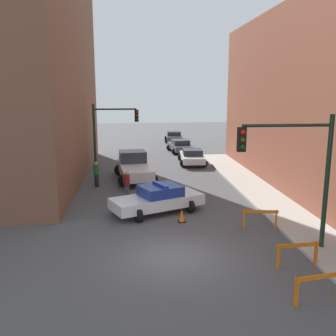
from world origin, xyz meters
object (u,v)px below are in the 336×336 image
(traffic_light_near, at_px, (299,162))
(parked_car_mid, at_px, (180,146))
(parked_car_near, at_px, (192,156))
(parked_car_far, at_px, (174,136))
(police_car, at_px, (158,199))
(pedestrian_crossing, at_px, (127,185))
(pedestrian_corner, at_px, (96,174))
(barrier_mid, at_px, (298,251))
(white_truck, at_px, (134,167))
(barrier_front, at_px, (318,284))
(barrier_back, at_px, (260,216))
(traffic_light_far, at_px, (109,128))
(traffic_cone, at_px, (182,215))

(traffic_light_near, distance_m, parked_car_mid, 24.29)
(parked_car_near, height_order, parked_car_far, same)
(police_car, distance_m, pedestrian_crossing, 3.06)
(parked_car_far, distance_m, pedestrian_crossing, 24.72)
(traffic_light_near, distance_m, pedestrian_corner, 14.05)
(barrier_mid, bearing_deg, white_truck, 112.12)
(pedestrian_corner, bearing_deg, police_car, 30.70)
(parked_car_near, distance_m, parked_car_mid, 6.29)
(parked_car_mid, bearing_deg, parked_car_far, 82.60)
(parked_car_near, relative_size, parked_car_far, 0.99)
(parked_car_near, relative_size, barrier_front, 2.77)
(white_truck, height_order, barrier_back, white_truck)
(parked_car_far, relative_size, barrier_mid, 2.76)
(parked_car_mid, relative_size, pedestrian_crossing, 2.69)
(pedestrian_corner, distance_m, barrier_mid, 14.64)
(police_car, bearing_deg, traffic_light_near, -160.24)
(parked_car_near, relative_size, parked_car_mid, 0.98)
(traffic_light_far, relative_size, barrier_front, 3.28)
(parked_car_near, distance_m, barrier_front, 21.46)
(parked_car_far, distance_m, barrier_back, 29.54)
(white_truck, relative_size, pedestrian_crossing, 3.37)
(barrier_front, bearing_deg, police_car, 115.20)
(traffic_light_near, distance_m, pedestrian_crossing, 10.53)
(barrier_mid, distance_m, barrier_back, 3.75)
(parked_car_far, relative_size, barrier_front, 2.78)
(traffic_light_near, relative_size, parked_car_far, 1.18)
(white_truck, height_order, barrier_mid, white_truck)
(pedestrian_corner, bearing_deg, traffic_light_near, 36.37)
(pedestrian_crossing, xyz_separation_m, barrier_mid, (6.16, -9.13, -0.24))
(pedestrian_corner, bearing_deg, white_truck, 125.84)
(parked_car_near, bearing_deg, parked_car_mid, 95.51)
(barrier_mid, bearing_deg, parked_car_near, 92.35)
(white_truck, height_order, parked_car_mid, white_truck)
(traffic_cone, bearing_deg, police_car, 124.23)
(traffic_light_near, distance_m, white_truck, 14.35)
(parked_car_mid, distance_m, barrier_mid, 25.49)
(traffic_light_far, bearing_deg, white_truck, -54.64)
(parked_car_far, bearing_deg, white_truck, -100.18)
(parked_car_mid, relative_size, barrier_mid, 2.79)
(traffic_light_near, height_order, parked_car_mid, traffic_light_near)
(barrier_front, bearing_deg, barrier_back, 87.24)
(pedestrian_crossing, bearing_deg, barrier_mid, 57.47)
(traffic_light_far, relative_size, barrier_back, 3.28)
(parked_car_mid, xyz_separation_m, traffic_cone, (-2.43, -20.45, -0.36))
(police_car, bearing_deg, traffic_cone, -170.03)
(traffic_light_near, xyz_separation_m, barrier_front, (-0.83, -3.67, -2.91))
(traffic_light_near, height_order, police_car, traffic_light_near)
(traffic_light_near, height_order, barrier_mid, traffic_light_near)
(traffic_light_near, relative_size, barrier_mid, 3.25)
(police_car, distance_m, barrier_back, 5.25)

